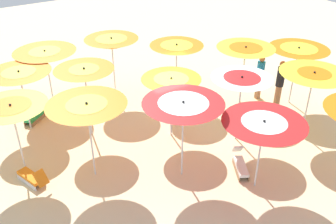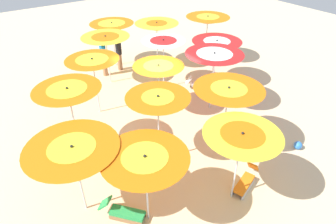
# 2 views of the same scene
# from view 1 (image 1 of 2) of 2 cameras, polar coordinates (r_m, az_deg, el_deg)

# --- Properties ---
(ground) EXTENTS (39.58, 39.58, 0.04)m
(ground) POSITION_cam_1_polar(r_m,az_deg,el_deg) (13.20, 0.40, -3.10)
(ground) COLOR beige
(beach_umbrella_0) EXTENTS (2.22, 2.22, 2.34)m
(beach_umbrella_0) POSITION_cam_1_polar(r_m,az_deg,el_deg) (14.92, 19.07, 8.37)
(beach_umbrella_0) COLOR silver
(beach_umbrella_0) RESTS_ON ground
(beach_umbrella_1) EXTENTS (2.18, 2.18, 2.35)m
(beach_umbrella_1) POSITION_cam_1_polar(r_m,az_deg,el_deg) (14.44, 11.62, 8.82)
(beach_umbrella_1) COLOR silver
(beach_umbrella_1) RESTS_ON ground
(beach_umbrella_2) EXTENTS (2.02, 2.02, 2.39)m
(beach_umbrella_2) POSITION_cam_1_polar(r_m,az_deg,el_deg) (14.26, 1.30, 9.43)
(beach_umbrella_2) COLOR silver
(beach_umbrella_2) RESTS_ON ground
(beach_umbrella_3) EXTENTS (2.05, 2.05, 2.54)m
(beach_umbrella_3) POSITION_cam_1_polar(r_m,az_deg,el_deg) (14.64, -8.52, 10.18)
(beach_umbrella_3) COLOR silver
(beach_umbrella_3) RESTS_ON ground
(beach_umbrella_4) EXTENTS (2.28, 2.28, 2.29)m
(beach_umbrella_4) POSITION_cam_1_polar(r_m,az_deg,el_deg) (14.69, -18.04, 7.97)
(beach_umbrella_4) COLOR silver
(beach_umbrella_4) RESTS_ON ground
(beach_umbrella_5) EXTENTS (2.20, 2.20, 2.38)m
(beach_umbrella_5) POSITION_cam_1_polar(r_m,az_deg,el_deg) (12.89, 21.13, 4.75)
(beach_umbrella_5) COLOR silver
(beach_umbrella_5) RESTS_ON ground
(beach_umbrella_6) EXTENTS (1.93, 1.93, 2.35)m
(beach_umbrella_6) POSITION_cam_1_polar(r_m,az_deg,el_deg) (12.02, 11.06, 4.36)
(beach_umbrella_6) COLOR silver
(beach_umbrella_6) RESTS_ON ground
(beach_umbrella_7) EXTENTS (1.94, 1.94, 2.19)m
(beach_umbrella_7) POSITION_cam_1_polar(r_m,az_deg,el_deg) (12.09, 0.48, 4.31)
(beach_umbrella_7) COLOR silver
(beach_umbrella_7) RESTS_ON ground
(beach_umbrella_8) EXTENTS (1.92, 1.92, 2.51)m
(beach_umbrella_8) POSITION_cam_1_polar(r_m,az_deg,el_deg) (12.27, -12.53, 5.69)
(beach_umbrella_8) COLOR silver
(beach_umbrella_8) RESTS_ON ground
(beach_umbrella_9) EXTENTS (2.10, 2.10, 2.26)m
(beach_umbrella_9) POSITION_cam_1_polar(r_m,az_deg,el_deg) (13.32, -21.53, 4.92)
(beach_umbrella_9) COLOR silver
(beach_umbrella_9) RESTS_ON ground
(beach_umbrella_11) EXTENTS (2.22, 2.22, 2.22)m
(beach_umbrella_11) POSITION_cam_1_polar(r_m,az_deg,el_deg) (10.12, 14.24, -2.34)
(beach_umbrella_11) COLOR silver
(beach_umbrella_11) RESTS_ON ground
(beach_umbrella_12) EXTENTS (2.23, 2.23, 2.51)m
(beach_umbrella_12) POSITION_cam_1_polar(r_m,az_deg,el_deg) (10.09, 2.31, 0.38)
(beach_umbrella_12) COLOR silver
(beach_umbrella_12) RESTS_ON ground
(beach_umbrella_13) EXTENTS (2.19, 2.19, 2.47)m
(beach_umbrella_13) POSITION_cam_1_polar(r_m,az_deg,el_deg) (10.33, -12.11, 0.22)
(beach_umbrella_13) COLOR silver
(beach_umbrella_13) RESTS_ON ground
(beach_umbrella_14) EXTENTS (1.99, 1.99, 2.36)m
(beach_umbrella_14) POSITION_cam_1_polar(r_m,az_deg,el_deg) (11.07, -22.62, 0.19)
(beach_umbrella_14) COLOR silver
(beach_umbrella_14) RESTS_ON ground
(lounger_0) EXTENTS (1.08, 1.18, 0.58)m
(lounger_0) POSITION_cam_1_polar(r_m,az_deg,el_deg) (14.64, -19.28, -0.31)
(lounger_0) COLOR olive
(lounger_0) RESTS_ON ground
(lounger_1) EXTENTS (1.22, 0.70, 0.63)m
(lounger_1) POSITION_cam_1_polar(r_m,az_deg,el_deg) (11.63, -19.87, -9.27)
(lounger_1) COLOR silver
(lounger_1) RESTS_ON ground
(lounger_2) EXTENTS (1.19, 0.84, 0.58)m
(lounger_2) POSITION_cam_1_polar(r_m,az_deg,el_deg) (11.62, 10.91, -7.82)
(lounger_2) COLOR olive
(lounger_2) RESTS_ON ground
(beachgoer_0) EXTENTS (0.30, 0.30, 1.80)m
(beachgoer_0) POSITION_cam_1_polar(r_m,az_deg,el_deg) (15.36, 13.73, 5.28)
(beachgoer_0) COLOR #A3704C
(beachgoer_0) RESTS_ON ground
(beachgoer_1) EXTENTS (0.30, 0.30, 1.88)m
(beachgoer_1) POSITION_cam_1_polar(r_m,az_deg,el_deg) (14.90, 16.56, 4.24)
(beachgoer_1) COLOR #A3704C
(beachgoer_1) RESTS_ON ground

